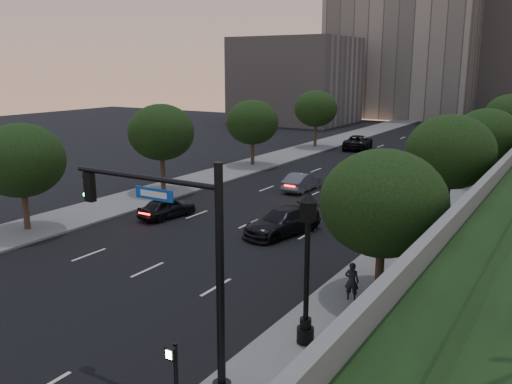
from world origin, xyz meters
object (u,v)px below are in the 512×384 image
Objects in this scene: traffic_signal_mast at (189,273)px; sedan_mid_left at (302,182)px; sedan_near_right at (282,222)px; sedan_near_left at (167,207)px; pedestrian_c at (422,238)px; pedestrian_a at (352,281)px; sedan_far_right at (421,168)px; sedan_far_left at (358,142)px; street_lamp at (307,275)px; pedestrian_b at (414,277)px.

sedan_mid_left is (-9.12, 25.42, -2.96)m from traffic_signal_mast.
traffic_signal_mast reaches higher than sedan_near_right.
sedan_near_left is at bearing 71.28° from sedan_mid_left.
sedan_near_left is 15.86m from pedestrian_c.
sedan_near_right reaches higher than sedan_mid_left.
pedestrian_a is (10.98, -17.31, 0.24)m from sedan_mid_left.
traffic_signal_mast is at bearing 109.71° from sedan_mid_left.
traffic_signal_mast is 1.63× the size of sedan_mid_left.
pedestrian_c is at bearing -61.88° from sedan_far_right.
sedan_near_right is at bearing -54.07° from pedestrian_a.
sedan_far_right is at bearing 119.34° from sedan_far_left.
sedan_near_left is 2.21× the size of pedestrian_c.
sedan_far_right is at bearing 94.32° from traffic_signal_mast.
street_lamp is 11.14m from pedestrian_c.
sedan_near_left is at bearing 132.85° from traffic_signal_mast.
sedan_far_left is 16.16m from sedan_far_right.
sedan_far_left is (-13.24, 47.87, -2.85)m from traffic_signal_mast.
traffic_signal_mast is 1.55× the size of sedan_far_right.
sedan_far_right is (10.55, -12.25, -0.06)m from sedan_far_left.
traffic_signal_mast is 35.85m from sedan_far_right.
street_lamp is (1.83, 3.96, -1.04)m from traffic_signal_mast.
pedestrian_a is 2.55m from pedestrian_b.
street_lamp reaches higher than pedestrian_b.
traffic_signal_mast is 10.63m from pedestrian_b.
sedan_mid_left is at bearing 109.75° from traffic_signal_mast.
pedestrian_c is at bearing 79.25° from traffic_signal_mast.
pedestrian_a is (6.88, -6.66, 0.20)m from sedan_near_right.
pedestrian_b is (17.20, -38.35, 0.26)m from sedan_far_left.
pedestrian_b is (8.99, -5.24, 0.34)m from sedan_near_right.
sedan_near_left is (-14.81, 10.04, -1.97)m from street_lamp.
pedestrian_c is at bearing -166.86° from sedan_near_left.
sedan_far_left is at bearing 108.93° from street_lamp.
sedan_far_left is 3.72× the size of pedestrian_a.
street_lamp is at bearing 79.64° from pedestrian_a.
sedan_near_right is 21.00m from sedan_far_right.
sedan_mid_left is 2.42× the size of pedestrian_c.
pedestrian_c is (11.96, -10.48, 0.33)m from sedan_mid_left.
sedan_near_right reaches higher than sedan_near_left.
sedan_near_left is 0.66× the size of sedan_far_left.
pedestrian_a is (4.54, -27.53, 0.18)m from sedan_far_right.
pedestrian_a is at bearing 168.06° from sedan_near_left.
street_lamp is at bearing 155.60° from sedan_near_left.
sedan_near_right is at bearing -83.22° from sedan_far_right.
pedestrian_c is (2.84, 14.94, -2.63)m from traffic_signal_mast.
pedestrian_c is at bearing -108.18° from pedestrian_a.
street_lamp is 0.95× the size of sedan_far_left.
street_lamp reaches higher than pedestrian_c.
sedan_near_right is 2.92× the size of pedestrian_c.
sedan_far_left is at bearing -81.32° from pedestrian_b.
traffic_signal_mast is 19.33m from sedan_near_left.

